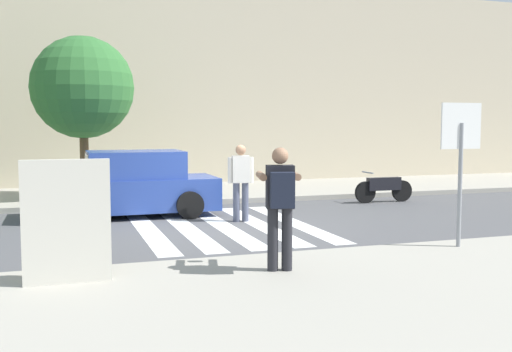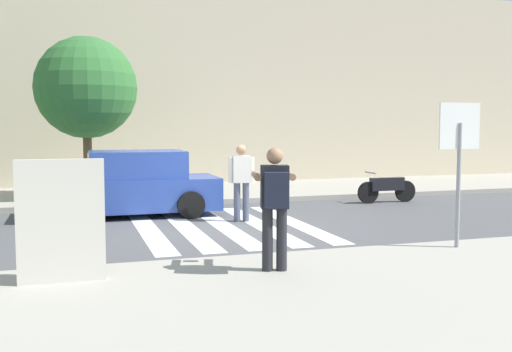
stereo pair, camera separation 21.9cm
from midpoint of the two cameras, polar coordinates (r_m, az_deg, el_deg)
ground_plane at (r=12.68m, az=-2.37°, el=-4.95°), size 120.00×120.00×0.00m
sidewalk_near at (r=7.02m, az=11.17°, el=-12.68°), size 60.00×6.00×0.14m
sidewalk_far at (r=18.47m, az=-7.19°, el=-1.63°), size 60.00×4.80×0.14m
building_facade_far at (r=22.74m, az=-9.27°, el=8.41°), size 56.00×4.00×7.14m
crosswalk_stripe_0 at (r=12.56m, az=-9.71°, el=-5.10°), size 0.44×5.20×0.01m
crosswalk_stripe_1 at (r=12.69m, az=-6.11°, el=-4.95°), size 0.44×5.20×0.01m
crosswalk_stripe_2 at (r=12.87m, az=-2.60°, el=-4.79°), size 0.44×5.20×0.01m
crosswalk_stripe_3 at (r=13.09m, az=0.80°, el=-4.62°), size 0.44×5.20×0.01m
crosswalk_stripe_4 at (r=13.36m, az=4.07°, el=-4.43°), size 0.44×5.20×0.01m
stop_sign at (r=10.43m, az=19.35°, el=3.01°), size 0.76×0.08×2.39m
photographer_with_backpack at (r=8.28m, az=2.57°, el=-2.10°), size 0.69×0.92×1.72m
pedestrian_crossing at (r=13.36m, az=-0.93°, el=-0.22°), size 0.57×0.30×1.72m
parked_car_blue at (r=14.52m, az=-11.22°, el=-0.89°), size 4.10×1.92×1.55m
motorcycle at (r=17.05m, az=12.71°, el=-1.11°), size 1.76×0.60×0.87m
street_tree_center at (r=17.13m, az=-15.52°, el=8.08°), size 2.78×2.78×4.42m
advertising_board at (r=8.09m, az=-17.34°, el=-4.12°), size 1.10×0.11×1.60m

